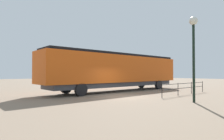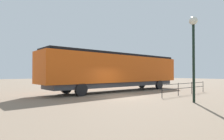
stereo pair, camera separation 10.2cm
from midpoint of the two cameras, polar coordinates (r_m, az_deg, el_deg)
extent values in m
plane|color=#84705B|center=(15.65, 3.25, -7.91)|extent=(120.00, 120.00, 0.00)
cube|color=#D15114|center=(19.94, 2.04, 0.32)|extent=(2.96, 16.66, 2.70)
cube|color=black|center=(25.38, 14.19, -0.86)|extent=(2.84, 2.21, 1.89)
cube|color=black|center=(20.03, 2.04, 4.52)|extent=(2.66, 16.00, 0.24)
cube|color=#38383D|center=(19.97, 2.05, -4.20)|extent=(2.66, 15.33, 0.45)
cylinder|color=black|center=(24.74, 9.13, -4.11)|extent=(0.30, 1.10, 1.10)
cylinder|color=black|center=(23.10, 14.16, -4.30)|extent=(0.30, 1.10, 1.10)
cylinder|color=black|center=(18.03, -13.57, -5.22)|extent=(0.30, 1.10, 1.10)
cylinder|color=black|center=(15.71, -9.18, -5.86)|extent=(0.30, 1.10, 1.10)
cylinder|color=black|center=(13.25, 23.70, 2.05)|extent=(0.16, 0.16, 5.13)
sphere|color=silver|center=(13.67, 23.61, 13.55)|extent=(0.54, 0.54, 0.54)
cube|color=black|center=(17.92, 21.46, -3.80)|extent=(0.04, 7.01, 0.04)
cube|color=black|center=(17.95, 21.47, -5.06)|extent=(0.04, 7.01, 0.04)
cylinder|color=black|center=(14.96, 15.08, -6.12)|extent=(0.05, 0.05, 1.08)
cylinder|color=black|center=(16.93, 19.60, -5.50)|extent=(0.05, 0.05, 1.08)
cylinder|color=black|center=(18.99, 23.15, -4.99)|extent=(0.05, 0.05, 1.08)
cylinder|color=black|center=(21.10, 25.99, -4.57)|extent=(0.05, 0.05, 1.08)
camera|label=1|loc=(0.05, -89.80, 0.00)|focal=30.18mm
camera|label=2|loc=(0.05, 90.20, 0.00)|focal=30.18mm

